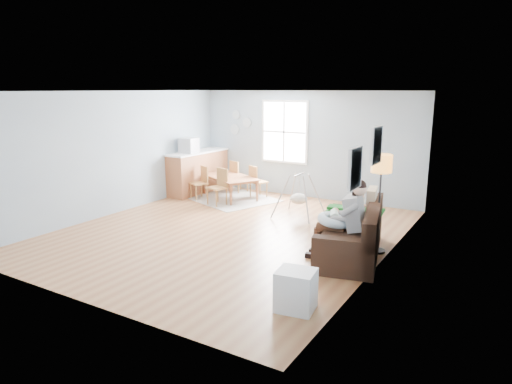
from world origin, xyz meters
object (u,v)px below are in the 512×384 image
Objects in this scene: toddler at (352,209)px; dining_table at (229,187)px; floor_lamp at (381,172)px; counter at (198,171)px; baby_swing at (299,198)px; father at (345,217)px; storage_cube at (295,290)px; chair_sw at (201,181)px; chair_nw at (237,175)px; monitor at (189,145)px; chair_se at (219,184)px; chair_ne at (256,180)px; sofa at (354,238)px.

dining_table is (-3.99, 2.15, -0.46)m from toddler.
floor_lamp reaches higher than dining_table.
counter reaches higher than baby_swing.
dining_table is at bearing -8.34° from counter.
father is 1.99m from storage_cube.
chair_sw is 1.14m from chair_nw.
dining_table is at bearing 11.32° from monitor.
baby_swing is (2.12, -0.01, -0.07)m from chair_se.
toddler is at bearing -36.76° from chair_ne.
father is at bearing -5.77° from dining_table.
dining_table is 0.72m from chair_ne.
storage_cube is (0.07, -1.93, -0.47)m from father.
dining_table is (-4.40, 1.97, -1.11)m from floor_lamp.
chair_ne is (0.40, 1.06, -0.03)m from chair_se.
floor_lamp is at bearing 51.45° from sofa.
chair_nw is (-4.17, 2.83, -0.26)m from toddler.
sofa is at bearing -128.55° from floor_lamp.
dining_table is (-4.05, 2.66, -0.45)m from father.
chair_se is (-3.93, 1.66, 0.19)m from sofa.
chair_ne is 1.95× the size of monitor.
dining_table is at bearing 163.55° from baby_swing.
chair_ne is at bearing 148.24° from floor_lamp.
chair_nw is 0.82m from chair_ne.
floor_lamp is 4.95m from dining_table.
chair_ne is at bearing 142.32° from sofa.
toddler is at bearing 96.54° from father.
sofa is at bearing -55.69° from toddler.
baby_swing is at bearing 131.42° from father.
monitor is at bearing 159.16° from toddler.
father is 4.36m from chair_se.
chair_ne is at bearing 7.75° from counter.
floor_lamp reaches higher than chair_se.
floor_lamp is at bearing 23.67° from toddler.
father is 0.85× the size of dining_table.
floor_lamp is at bearing -31.76° from chair_ne.
monitor reaches higher than chair_se.
monitor is (-5.14, 2.44, 0.58)m from father.
monitor reaches higher than father.
dining_table is at bearing -146.17° from chair_ne.
chair_sw is at bearing 162.39° from floor_lamp.
dining_table is 1.83× the size of chair_se.
chair_sw is 1.94× the size of monitor.
chair_sw is at bearing 157.51° from sofa.
chair_se is at bearing 158.74° from toddler.
counter is (-5.15, 2.82, -0.17)m from father.
toddler is at bearing -41.08° from baby_swing.
sofa is 2.62× the size of toddler.
sofa reaches higher than storage_cube.
counter is 2.10× the size of baby_swing.
dining_table is at bearing 151.63° from toddler.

